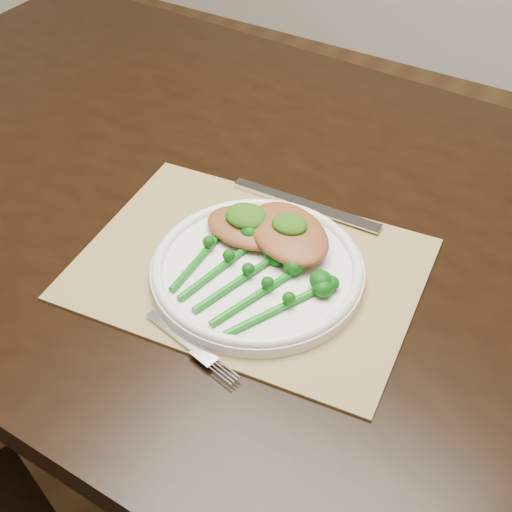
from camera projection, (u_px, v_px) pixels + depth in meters
The scene contains 10 objects.
dining_table at pixel (263, 374), 1.25m from camera, with size 1.63×0.95×0.75m.
placemat at pixel (249, 269), 0.91m from camera, with size 0.42×0.31×0.00m, color #9A804E.
dinner_plate at pixel (257, 269), 0.89m from camera, with size 0.27×0.27×0.02m.
knife at pixel (292, 200), 1.00m from camera, with size 0.22×0.03×0.01m.
fork at pixel (197, 350), 0.80m from camera, with size 0.14×0.05×0.00m.
chicken_fillet_left at pixel (248, 228), 0.92m from camera, with size 0.11×0.08×0.02m, color brown.
chicken_fillet_right at pixel (289, 233), 0.91m from camera, with size 0.13×0.09×0.03m, color brown.
pesto_dollop_left at pixel (246, 216), 0.92m from camera, with size 0.06×0.05×0.02m, color #184409.
pesto_dollop_right at pixel (289, 224), 0.90m from camera, with size 0.05×0.04×0.02m, color #184409.
broccolini_bundle at pixel (236, 282), 0.86m from camera, with size 0.19×0.20×0.04m.
Camera 1 is at (0.29, -0.57, 1.38)m, focal length 50.00 mm.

